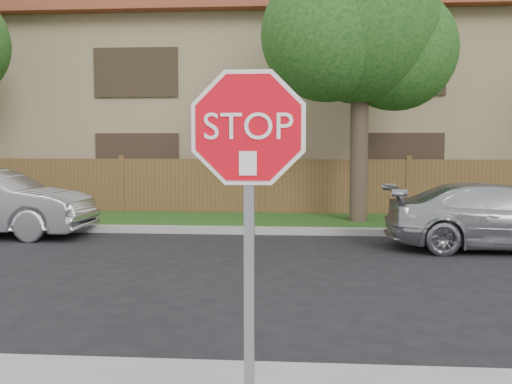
{
  "coord_description": "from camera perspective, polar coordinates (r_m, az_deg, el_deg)",
  "views": [
    {
      "loc": [
        1.16,
        -5.21,
        2.06
      ],
      "look_at": [
        0.81,
        -0.9,
        1.7
      ],
      "focal_mm": 42.0,
      "sensor_mm": 36.0,
      "label": 1
    }
  ],
  "objects": [
    {
      "name": "apartment_building",
      "position": [
        22.29,
        1.65,
        8.51
      ],
      "size": [
        35.2,
        9.2,
        7.2
      ],
      "color": "#9C8961",
      "rests_on": "ground"
    },
    {
      "name": "stop_sign",
      "position": [
        3.75,
        -0.71,
        1.24
      ],
      "size": [
        1.01,
        0.13,
        2.55
      ],
      "color": "gray",
      "rests_on": "sidewalk_near"
    },
    {
      "name": "sedan_right",
      "position": [
        12.41,
        22.34,
        -2.2
      ],
      "size": [
        4.4,
        1.83,
        1.27
      ],
      "primitive_type": "imported",
      "rotation": [
        0.0,
        0.0,
        1.56
      ],
      "color": "#A2A4A9",
      "rests_on": "ground"
    },
    {
      "name": "tree_mid",
      "position": [
        15.11,
        10.06,
        15.4
      ],
      "size": [
        4.8,
        3.9,
        7.35
      ],
      "color": "#382B21",
      "rests_on": "ground"
    },
    {
      "name": "far_curb",
      "position": [
        13.56,
        -0.34,
        -3.68
      ],
      "size": [
        70.0,
        0.3,
        0.15
      ],
      "primitive_type": "cube",
      "color": "gray",
      "rests_on": "ground"
    },
    {
      "name": "fence",
      "position": [
        16.7,
        0.62,
        0.41
      ],
      "size": [
        70.0,
        0.12,
        1.6
      ],
      "primitive_type": "cube",
      "color": "brown",
      "rests_on": "ground"
    },
    {
      "name": "grass_strip",
      "position": [
        15.19,
        0.2,
        -2.83
      ],
      "size": [
        70.0,
        3.0,
        0.12
      ],
      "primitive_type": "cube",
      "color": "#1E4714",
      "rests_on": "ground"
    },
    {
      "name": "ground",
      "position": [
        5.72,
        -7.72,
        -16.4
      ],
      "size": [
        90.0,
        90.0,
        0.0
      ],
      "primitive_type": "plane",
      "color": "black",
      "rests_on": "ground"
    }
  ]
}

